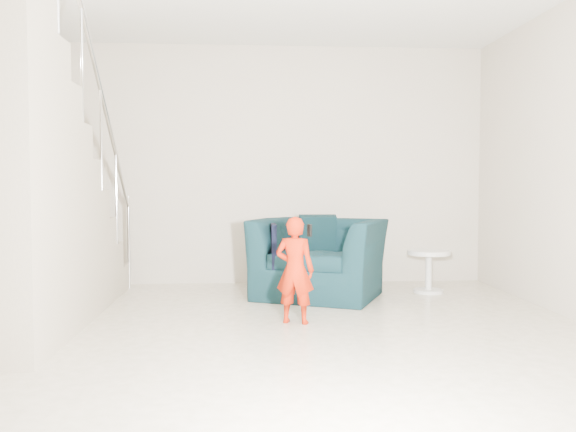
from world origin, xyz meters
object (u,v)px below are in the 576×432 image
object	(u,v)px
staircase	(12,209)
toddler	(295,270)
armchair	(319,258)
side_table	(429,264)

from	to	relation	value
staircase	toddler	bearing A→B (deg)	3.78
armchair	toddler	world-z (taller)	toddler
armchair	staircase	distance (m)	2.88
armchair	toddler	distance (m)	1.21
toddler	side_table	size ratio (longest dim) A/B	1.96
toddler	side_table	bearing A→B (deg)	-120.57
toddler	staircase	distance (m)	2.23
armchair	side_table	size ratio (longest dim) A/B	2.71
toddler	armchair	bearing A→B (deg)	-87.72
side_table	staircase	world-z (taller)	staircase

